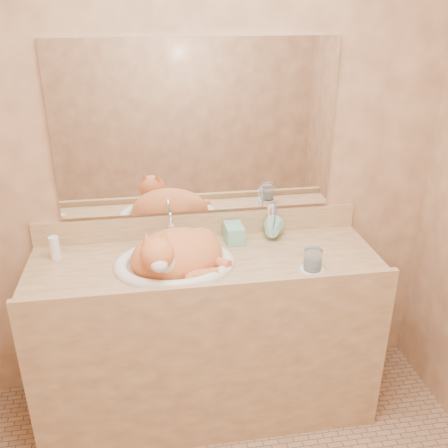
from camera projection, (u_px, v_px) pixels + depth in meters
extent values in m
cube|color=#936343|center=(197.00, 158.00, 2.35)|extent=(2.40, 0.02, 2.50)
cube|color=white|center=(197.00, 129.00, 2.28)|extent=(1.30, 0.02, 0.80)
imported|color=#78C0A3|center=(237.00, 229.00, 2.35)|extent=(0.09, 0.09, 0.19)
imported|color=#78C0A3|center=(272.00, 233.00, 2.42)|extent=(0.14, 0.14, 0.10)
cylinder|color=white|center=(312.00, 270.00, 2.18)|extent=(0.11, 0.11, 0.01)
cylinder|color=silver|center=(313.00, 260.00, 2.16)|extent=(0.08, 0.08, 0.09)
cylinder|color=white|center=(55.00, 248.00, 2.26)|extent=(0.05, 0.05, 0.11)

